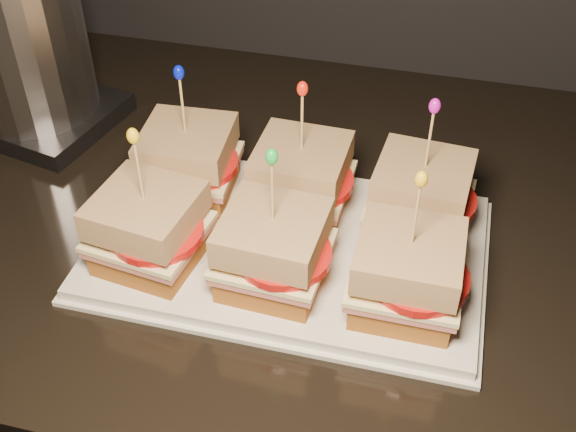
# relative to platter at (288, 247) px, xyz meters

# --- Properties ---
(platter) EXTENTS (0.42, 0.26, 0.02)m
(platter) POSITION_rel_platter_xyz_m (0.00, 0.00, 0.00)
(platter) COLOR silver
(platter) RESTS_ON granite_slab
(platter_rim) EXTENTS (0.44, 0.27, 0.01)m
(platter_rim) POSITION_rel_platter_xyz_m (0.00, 0.00, -0.01)
(platter_rim) COLOR silver
(platter_rim) RESTS_ON granite_slab
(sandwich_0_bread_bot) EXTENTS (0.10, 0.10, 0.03)m
(sandwich_0_bread_bot) POSITION_rel_platter_xyz_m (-0.13, 0.06, 0.02)
(sandwich_0_bread_bot) COLOR brown
(sandwich_0_bread_bot) RESTS_ON platter
(sandwich_0_ham) EXTENTS (0.11, 0.11, 0.01)m
(sandwich_0_ham) POSITION_rel_platter_xyz_m (-0.13, 0.06, 0.04)
(sandwich_0_ham) COLOR #BA5B51
(sandwich_0_ham) RESTS_ON sandwich_0_bread_bot
(sandwich_0_cheese) EXTENTS (0.12, 0.11, 0.01)m
(sandwich_0_cheese) POSITION_rel_platter_xyz_m (-0.13, 0.06, 0.05)
(sandwich_0_cheese) COLOR #FCEFA8
(sandwich_0_cheese) RESTS_ON sandwich_0_ham
(sandwich_0_tomato) EXTENTS (0.10, 0.10, 0.01)m
(sandwich_0_tomato) POSITION_rel_platter_xyz_m (-0.12, 0.05, 0.05)
(sandwich_0_tomato) COLOR red
(sandwich_0_tomato) RESTS_ON sandwich_0_cheese
(sandwich_0_bread_top) EXTENTS (0.11, 0.11, 0.03)m
(sandwich_0_bread_top) POSITION_rel_platter_xyz_m (-0.13, 0.06, 0.08)
(sandwich_0_bread_top) COLOR #5C3312
(sandwich_0_bread_top) RESTS_ON sandwich_0_tomato
(sandwich_0_pick) EXTENTS (0.00, 0.00, 0.09)m
(sandwich_0_pick) POSITION_rel_platter_xyz_m (-0.13, 0.06, 0.12)
(sandwich_0_pick) COLOR tan
(sandwich_0_pick) RESTS_ON sandwich_0_bread_top
(sandwich_0_frill) EXTENTS (0.01, 0.01, 0.02)m
(sandwich_0_frill) POSITION_rel_platter_xyz_m (-0.13, 0.06, 0.17)
(sandwich_0_frill) COLOR #0512D0
(sandwich_0_frill) RESTS_ON sandwich_0_pick
(sandwich_1_bread_bot) EXTENTS (0.10, 0.10, 0.03)m
(sandwich_1_bread_bot) POSITION_rel_platter_xyz_m (0.00, 0.06, 0.02)
(sandwich_1_bread_bot) COLOR brown
(sandwich_1_bread_bot) RESTS_ON platter
(sandwich_1_ham) EXTENTS (0.11, 0.11, 0.01)m
(sandwich_1_ham) POSITION_rel_platter_xyz_m (0.00, 0.06, 0.04)
(sandwich_1_ham) COLOR #BA5B51
(sandwich_1_ham) RESTS_ON sandwich_1_bread_bot
(sandwich_1_cheese) EXTENTS (0.11, 0.11, 0.01)m
(sandwich_1_cheese) POSITION_rel_platter_xyz_m (0.00, 0.06, 0.05)
(sandwich_1_cheese) COLOR #FCEFA8
(sandwich_1_cheese) RESTS_ON sandwich_1_ham
(sandwich_1_tomato) EXTENTS (0.10, 0.10, 0.01)m
(sandwich_1_tomato) POSITION_rel_platter_xyz_m (0.01, 0.05, 0.05)
(sandwich_1_tomato) COLOR red
(sandwich_1_tomato) RESTS_ON sandwich_1_cheese
(sandwich_1_bread_top) EXTENTS (0.10, 0.10, 0.03)m
(sandwich_1_bread_top) POSITION_rel_platter_xyz_m (0.00, 0.06, 0.08)
(sandwich_1_bread_top) COLOR #5C3312
(sandwich_1_bread_top) RESTS_ON sandwich_1_tomato
(sandwich_1_pick) EXTENTS (0.00, 0.00, 0.09)m
(sandwich_1_pick) POSITION_rel_platter_xyz_m (0.00, 0.06, 0.12)
(sandwich_1_pick) COLOR tan
(sandwich_1_pick) RESTS_ON sandwich_1_bread_top
(sandwich_1_frill) EXTENTS (0.01, 0.01, 0.02)m
(sandwich_1_frill) POSITION_rel_platter_xyz_m (0.00, 0.06, 0.17)
(sandwich_1_frill) COLOR red
(sandwich_1_frill) RESTS_ON sandwich_1_pick
(sandwich_2_bread_bot) EXTENTS (0.11, 0.11, 0.03)m
(sandwich_2_bread_bot) POSITION_rel_platter_xyz_m (0.13, 0.06, 0.02)
(sandwich_2_bread_bot) COLOR brown
(sandwich_2_bread_bot) RESTS_ON platter
(sandwich_2_ham) EXTENTS (0.12, 0.11, 0.01)m
(sandwich_2_ham) POSITION_rel_platter_xyz_m (0.13, 0.06, 0.04)
(sandwich_2_ham) COLOR #BA5B51
(sandwich_2_ham) RESTS_ON sandwich_2_bread_bot
(sandwich_2_cheese) EXTENTS (0.12, 0.11, 0.01)m
(sandwich_2_cheese) POSITION_rel_platter_xyz_m (0.13, 0.06, 0.05)
(sandwich_2_cheese) COLOR #FCEFA8
(sandwich_2_cheese) RESTS_ON sandwich_2_ham
(sandwich_2_tomato) EXTENTS (0.10, 0.10, 0.01)m
(sandwich_2_tomato) POSITION_rel_platter_xyz_m (0.15, 0.05, 0.05)
(sandwich_2_tomato) COLOR red
(sandwich_2_tomato) RESTS_ON sandwich_2_cheese
(sandwich_2_bread_top) EXTENTS (0.11, 0.11, 0.03)m
(sandwich_2_bread_top) POSITION_rel_platter_xyz_m (0.13, 0.06, 0.08)
(sandwich_2_bread_top) COLOR #5C3312
(sandwich_2_bread_top) RESTS_ON sandwich_2_tomato
(sandwich_2_pick) EXTENTS (0.00, 0.00, 0.09)m
(sandwich_2_pick) POSITION_rel_platter_xyz_m (0.13, 0.06, 0.12)
(sandwich_2_pick) COLOR tan
(sandwich_2_pick) RESTS_ON sandwich_2_bread_top
(sandwich_2_frill) EXTENTS (0.01, 0.01, 0.02)m
(sandwich_2_frill) POSITION_rel_platter_xyz_m (0.13, 0.06, 0.17)
(sandwich_2_frill) COLOR #C712BA
(sandwich_2_frill) RESTS_ON sandwich_2_pick
(sandwich_3_bread_bot) EXTENTS (0.11, 0.11, 0.03)m
(sandwich_3_bread_bot) POSITION_rel_platter_xyz_m (-0.13, -0.06, 0.02)
(sandwich_3_bread_bot) COLOR brown
(sandwich_3_bread_bot) RESTS_ON platter
(sandwich_3_ham) EXTENTS (0.12, 0.12, 0.01)m
(sandwich_3_ham) POSITION_rel_platter_xyz_m (-0.13, -0.06, 0.04)
(sandwich_3_ham) COLOR #BA5B51
(sandwich_3_ham) RESTS_ON sandwich_3_bread_bot
(sandwich_3_cheese) EXTENTS (0.12, 0.12, 0.01)m
(sandwich_3_cheese) POSITION_rel_platter_xyz_m (-0.13, -0.06, 0.05)
(sandwich_3_cheese) COLOR #FCEFA8
(sandwich_3_cheese) RESTS_ON sandwich_3_ham
(sandwich_3_tomato) EXTENTS (0.10, 0.10, 0.01)m
(sandwich_3_tomato) POSITION_rel_platter_xyz_m (-0.12, -0.07, 0.05)
(sandwich_3_tomato) COLOR red
(sandwich_3_tomato) RESTS_ON sandwich_3_cheese
(sandwich_3_bread_top) EXTENTS (0.11, 0.11, 0.03)m
(sandwich_3_bread_top) POSITION_rel_platter_xyz_m (-0.13, -0.06, 0.08)
(sandwich_3_bread_top) COLOR #5C3312
(sandwich_3_bread_top) RESTS_ON sandwich_3_tomato
(sandwich_3_pick) EXTENTS (0.00, 0.00, 0.09)m
(sandwich_3_pick) POSITION_rel_platter_xyz_m (-0.13, -0.06, 0.12)
(sandwich_3_pick) COLOR tan
(sandwich_3_pick) RESTS_ON sandwich_3_bread_top
(sandwich_3_frill) EXTENTS (0.01, 0.01, 0.02)m
(sandwich_3_frill) POSITION_rel_platter_xyz_m (-0.13, -0.06, 0.17)
(sandwich_3_frill) COLOR yellow
(sandwich_3_frill) RESTS_ON sandwich_3_pick
(sandwich_4_bread_bot) EXTENTS (0.10, 0.10, 0.03)m
(sandwich_4_bread_bot) POSITION_rel_platter_xyz_m (0.00, -0.06, 0.02)
(sandwich_4_bread_bot) COLOR brown
(sandwich_4_bread_bot) RESTS_ON platter
(sandwich_4_ham) EXTENTS (0.11, 0.11, 0.01)m
(sandwich_4_ham) POSITION_rel_platter_xyz_m (0.00, -0.06, 0.04)
(sandwich_4_ham) COLOR #BA5B51
(sandwich_4_ham) RESTS_ON sandwich_4_bread_bot
(sandwich_4_cheese) EXTENTS (0.11, 0.11, 0.01)m
(sandwich_4_cheese) POSITION_rel_platter_xyz_m (0.00, -0.06, 0.05)
(sandwich_4_cheese) COLOR #FCEFA8
(sandwich_4_cheese) RESTS_ON sandwich_4_ham
(sandwich_4_tomato) EXTENTS (0.10, 0.10, 0.01)m
(sandwich_4_tomato) POSITION_rel_platter_xyz_m (0.01, -0.07, 0.05)
(sandwich_4_tomato) COLOR red
(sandwich_4_tomato) RESTS_ON sandwich_4_cheese
(sandwich_4_bread_top) EXTENTS (0.10, 0.10, 0.03)m
(sandwich_4_bread_top) POSITION_rel_platter_xyz_m (0.00, -0.06, 0.08)
(sandwich_4_bread_top) COLOR #5C3312
(sandwich_4_bread_top) RESTS_ON sandwich_4_tomato
(sandwich_4_pick) EXTENTS (0.00, 0.00, 0.09)m
(sandwich_4_pick) POSITION_rel_platter_xyz_m (0.00, -0.06, 0.12)
(sandwich_4_pick) COLOR tan
(sandwich_4_pick) RESTS_ON sandwich_4_bread_top
(sandwich_4_frill) EXTENTS (0.01, 0.01, 0.02)m
(sandwich_4_frill) POSITION_rel_platter_xyz_m (0.00, -0.06, 0.17)
(sandwich_4_frill) COLOR green
(sandwich_4_frill) RESTS_ON sandwich_4_pick
(sandwich_5_bread_bot) EXTENTS (0.10, 0.10, 0.03)m
(sandwich_5_bread_bot) POSITION_rel_platter_xyz_m (0.13, -0.06, 0.02)
(sandwich_5_bread_bot) COLOR brown
(sandwich_5_bread_bot) RESTS_ON platter
(sandwich_5_ham) EXTENTS (0.11, 0.10, 0.01)m
(sandwich_5_ham) POSITION_rel_platter_xyz_m (0.13, -0.06, 0.04)
(sandwich_5_ham) COLOR #BA5B51
(sandwich_5_ham) RESTS_ON sandwich_5_bread_bot
(sandwich_5_cheese) EXTENTS (0.11, 0.11, 0.01)m
(sandwich_5_cheese) POSITION_rel_platter_xyz_m (0.13, -0.06, 0.05)
(sandwich_5_cheese) COLOR #FCEFA8
(sandwich_5_cheese) RESTS_ON sandwich_5_ham
(sandwich_5_tomato) EXTENTS (0.10, 0.10, 0.01)m
(sandwich_5_tomato) POSITION_rel_platter_xyz_m (0.15, -0.07, 0.05)
(sandwich_5_tomato) COLOR red
(sandwich_5_tomato) RESTS_ON sandwich_5_cheese
(sandwich_5_bread_top) EXTENTS (0.10, 0.10, 0.03)m
(sandwich_5_bread_top) POSITION_rel_platter_xyz_m (0.13, -0.06, 0.08)
(sandwich_5_bread_top) COLOR #5C3312
(sandwich_5_bread_top) RESTS_ON sandwich_5_tomato
(sandwich_5_pick) EXTENTS (0.00, 0.00, 0.09)m
(sandwich_5_pick) POSITION_rel_platter_xyz_m (0.13, -0.06, 0.12)
(sandwich_5_pick) COLOR tan
(sandwich_5_pick) RESTS_ON sandwich_5_bread_top
(sandwich_5_frill) EXTENTS (0.01, 0.01, 0.02)m
(sandwich_5_frill) POSITION_rel_platter_xyz_m (0.13, -0.06, 0.17)
(sandwich_5_frill) COLOR gold
(sandwich_5_frill) RESTS_ON sandwich_5_pick
(appliance_base) EXTENTS (0.24, 0.21, 0.03)m
(appliance_base) POSITION_rel_platter_xyz_m (-0.40, 0.17, 0.00)
(appliance_base) COLOR #262628
(appliance_base) RESTS_ON granite_slab
(appliance_body) EXTENTS (0.17, 0.17, 0.22)m
(appliance_body) POSITION_rel_platter_xyz_m (-0.40, 0.17, 0.13)
(appliance_body) COLOR silver
(appliance_body) RESTS_ON appliance_base
(appliance) EXTENTS (0.20, 0.17, 0.26)m
(appliance) POSITION_rel_platter_xyz_m (-0.40, 0.17, 0.12)
(appliance) COLOR silver
(appliance) RESTS_ON granite_slab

